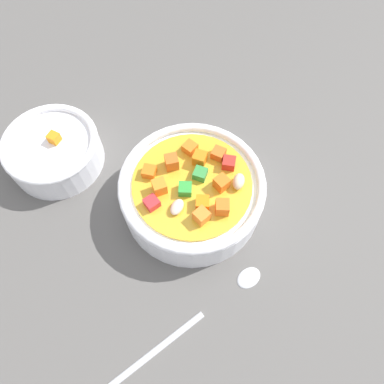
# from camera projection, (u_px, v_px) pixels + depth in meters

# --- Properties ---
(ground_plane) EXTENTS (1.40, 1.40, 0.02)m
(ground_plane) POSITION_uv_depth(u_px,v_px,m) (192.00, 205.00, 0.50)
(ground_plane) COLOR #565451
(soup_bowl_main) EXTENTS (0.18, 0.18, 0.07)m
(soup_bowl_main) POSITION_uv_depth(u_px,v_px,m) (192.00, 191.00, 0.46)
(soup_bowl_main) COLOR white
(soup_bowl_main) RESTS_ON ground_plane
(spoon) EXTENTS (0.22, 0.07, 0.01)m
(spoon) POSITION_uv_depth(u_px,v_px,m) (195.00, 319.00, 0.42)
(spoon) COLOR silver
(spoon) RESTS_ON ground_plane
(side_bowl_small) EXTENTS (0.13, 0.13, 0.06)m
(side_bowl_small) POSITION_uv_depth(u_px,v_px,m) (54.00, 151.00, 0.50)
(side_bowl_small) COLOR white
(side_bowl_small) RESTS_ON ground_plane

